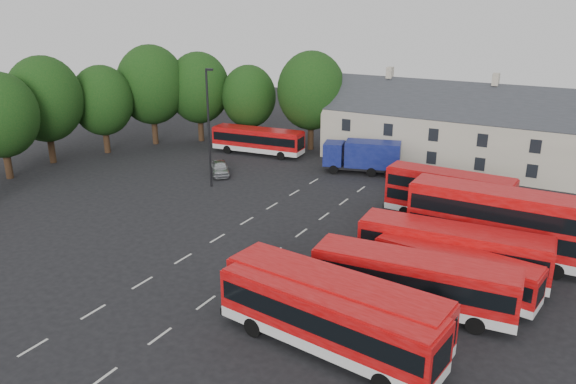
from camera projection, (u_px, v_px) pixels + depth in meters
name	position (u px, v px, depth m)	size (l,w,h in m)	color
ground	(201.00, 248.00, 40.39)	(140.00, 140.00, 0.00)	black
lane_markings	(245.00, 245.00, 40.88)	(5.15, 33.80, 0.01)	beige
treeline	(157.00, 95.00, 63.79)	(29.92, 32.59, 12.01)	black
terrace_houses	(489.00, 135.00, 57.38)	(35.70, 7.13, 10.06)	beige
bus_row_a	(327.00, 316.00, 27.97)	(12.21, 4.24, 3.38)	silver
bus_row_b	(334.00, 302.00, 29.16)	(12.47, 4.06, 3.46)	silver
bus_row_c	(413.00, 278.00, 31.88)	(11.69, 3.59, 3.25)	silver
bus_row_d	(455.00, 268.00, 33.72)	(10.04, 3.57, 2.78)	silver
bus_row_e	(452.00, 247.00, 35.72)	(11.97, 3.44, 3.34)	silver
bus_dd_south	(500.00, 221.00, 37.86)	(12.10, 2.89, 4.95)	silver
bus_dd_north	(449.00, 193.00, 44.73)	(10.03, 2.75, 4.08)	silver
bus_north	(258.00, 139.00, 64.23)	(10.88, 3.44, 3.02)	silver
box_truck	(363.00, 155.00, 57.25)	(8.05, 4.38, 3.36)	black
silver_car	(220.00, 168.00, 57.07)	(1.69, 4.20, 1.43)	#ACB0B4
lamppost	(209.00, 125.00, 51.82)	(0.77, 0.36, 11.13)	black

